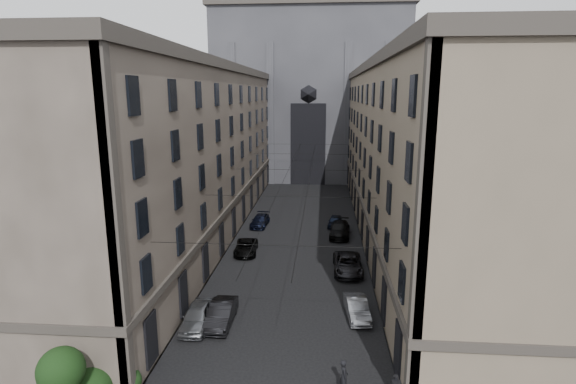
% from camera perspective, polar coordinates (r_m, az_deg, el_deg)
% --- Properties ---
extents(sidewalk_left, '(7.00, 80.00, 0.15)m').
position_cam_1_polar(sidewalk_left, '(53.53, -9.95, -4.73)').
color(sidewalk_left, '#383533').
rests_on(sidewalk_left, ground).
extents(sidewalk_right, '(7.00, 80.00, 0.15)m').
position_cam_1_polar(sidewalk_right, '(52.46, 12.95, -5.23)').
color(sidewalk_right, '#383533').
rests_on(sidewalk_right, ground).
extents(building_left, '(13.60, 60.60, 18.85)m').
position_cam_1_polar(building_left, '(52.41, -13.46, 5.13)').
color(building_left, '#453C35').
rests_on(building_left, ground).
extents(building_right, '(13.60, 60.60, 18.85)m').
position_cam_1_polar(building_right, '(51.01, 16.74, 4.75)').
color(building_right, brown).
rests_on(building_right, ground).
extents(gothic_tower, '(35.00, 23.00, 58.00)m').
position_cam_1_polar(gothic_tower, '(88.48, 2.90, 13.80)').
color(gothic_tower, '#2D2D33').
rests_on(gothic_tower, ground).
extents(tram_wires, '(14.00, 60.00, 0.43)m').
position_cam_1_polar(tram_wires, '(49.89, 1.40, 2.67)').
color(tram_wires, black).
rests_on(tram_wires, ground).
extents(car_left_near, '(1.97, 4.57, 1.53)m').
position_cam_1_polar(car_left_near, '(32.54, -11.47, -15.20)').
color(car_left_near, slate).
rests_on(car_left_near, ground).
extents(car_left_midnear, '(1.60, 4.57, 1.50)m').
position_cam_1_polar(car_left_midnear, '(32.62, -8.47, -15.03)').
color(car_left_midnear, black).
rests_on(car_left_midnear, ground).
extents(car_left_midfar, '(2.48, 4.80, 1.29)m').
position_cam_1_polar(car_left_midfar, '(45.42, -5.35, -6.99)').
color(car_left_midfar, black).
rests_on(car_left_midfar, ground).
extents(car_left_far, '(2.15, 4.63, 1.31)m').
position_cam_1_polar(car_left_far, '(54.36, -3.58, -3.66)').
color(car_left_far, black).
rests_on(car_left_far, ground).
extents(car_right_near, '(1.87, 4.29, 1.37)m').
position_cam_1_polar(car_right_near, '(33.55, 8.73, -14.35)').
color(car_right_near, gray).
rests_on(car_right_near, ground).
extents(car_right_midnear, '(2.56, 5.47, 1.51)m').
position_cam_1_polar(car_right_midnear, '(41.06, 7.61, -9.05)').
color(car_right_midnear, black).
rests_on(car_right_midnear, ground).
extents(car_right_midfar, '(2.56, 5.50, 1.55)m').
position_cam_1_polar(car_right_midfar, '(50.75, 6.58, -4.76)').
color(car_right_midfar, black).
rests_on(car_right_midfar, ground).
extents(car_right_far, '(1.99, 3.95, 1.29)m').
position_cam_1_polar(car_right_far, '(54.34, 5.98, -3.72)').
color(car_right_far, black).
rests_on(car_right_far, ground).
extents(pedestrian, '(0.53, 0.74, 1.89)m').
position_cam_1_polar(pedestrian, '(26.10, 7.11, -22.18)').
color(pedestrian, black).
rests_on(pedestrian, ground).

